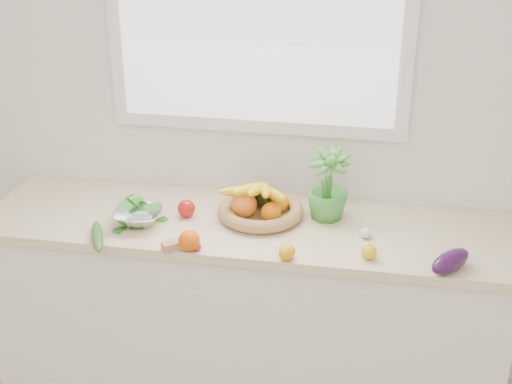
% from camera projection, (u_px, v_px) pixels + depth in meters
% --- Properties ---
extents(back_wall, '(4.50, 0.02, 2.70)m').
position_uv_depth(back_wall, '(258.00, 98.00, 3.10)').
color(back_wall, white).
rests_on(back_wall, ground).
extents(counter_cabinet, '(2.20, 0.58, 0.86)m').
position_uv_depth(counter_cabinet, '(246.00, 313.00, 3.22)').
color(counter_cabinet, silver).
rests_on(counter_cabinet, ground).
extents(countertop, '(2.24, 0.62, 0.04)m').
position_uv_depth(countertop, '(245.00, 225.00, 3.03)').
color(countertop, beige).
rests_on(countertop, counter_cabinet).
extents(window_frame, '(1.30, 0.03, 1.10)m').
position_uv_depth(window_frame, '(257.00, 5.00, 2.91)').
color(window_frame, white).
rests_on(window_frame, back_wall).
extents(window_pane, '(1.18, 0.01, 0.98)m').
position_uv_depth(window_pane, '(257.00, 6.00, 2.90)').
color(window_pane, white).
rests_on(window_pane, window_frame).
extents(orange_loose, '(0.10, 0.10, 0.09)m').
position_uv_depth(orange_loose, '(189.00, 240.00, 2.78)').
color(orange_loose, '#DC5406').
rests_on(orange_loose, countertop).
extents(lemon_a, '(0.05, 0.07, 0.05)m').
position_uv_depth(lemon_a, '(186.00, 244.00, 2.79)').
color(lemon_a, orange).
rests_on(lemon_a, countertop).
extents(lemon_b, '(0.09, 0.09, 0.06)m').
position_uv_depth(lemon_b, '(287.00, 252.00, 2.73)').
color(lemon_b, '#E69F0C').
rests_on(lemon_b, countertop).
extents(lemon_c, '(0.08, 0.09, 0.06)m').
position_uv_depth(lemon_c, '(369.00, 251.00, 2.73)').
color(lemon_c, '#E5B30C').
rests_on(lemon_c, countertop).
extents(apple, '(0.09, 0.09, 0.08)m').
position_uv_depth(apple, '(186.00, 208.00, 3.05)').
color(apple, '#B8170E').
rests_on(apple, countertop).
extents(ginger, '(0.11, 0.10, 0.03)m').
position_uv_depth(ginger, '(175.00, 245.00, 2.80)').
color(ginger, tan).
rests_on(ginger, countertop).
extents(garlic_a, '(0.06, 0.06, 0.04)m').
position_uv_depth(garlic_a, '(366.00, 233.00, 2.88)').
color(garlic_a, silver).
rests_on(garlic_a, countertop).
extents(garlic_b, '(0.06, 0.06, 0.05)m').
position_uv_depth(garlic_b, '(295.00, 214.00, 3.03)').
color(garlic_b, beige).
rests_on(garlic_b, countertop).
extents(garlic_c, '(0.06, 0.06, 0.04)m').
position_uv_depth(garlic_c, '(367.00, 248.00, 2.77)').
color(garlic_c, beige).
rests_on(garlic_c, countertop).
extents(eggplant, '(0.19, 0.20, 0.08)m').
position_uv_depth(eggplant, '(450.00, 261.00, 2.65)').
color(eggplant, '#310F3A').
rests_on(eggplant, countertop).
extents(cucumber, '(0.15, 0.25, 0.05)m').
position_uv_depth(cucumber, '(97.00, 236.00, 2.85)').
color(cucumber, '#215819').
rests_on(cucumber, countertop).
extents(radish, '(0.04, 0.04, 0.03)m').
position_uv_depth(radish, '(197.00, 247.00, 2.79)').
color(radish, red).
rests_on(radish, countertop).
extents(potted_herb, '(0.21, 0.21, 0.32)m').
position_uv_depth(potted_herb, '(328.00, 185.00, 2.99)').
color(potted_herb, '#3E9034').
rests_on(potted_herb, countertop).
extents(fruit_basket, '(0.41, 0.41, 0.19)m').
position_uv_depth(fruit_basket, '(260.00, 206.00, 3.04)').
color(fruit_basket, '#AA884B').
rests_on(fruit_basket, countertop).
extents(colander_with_spinach, '(0.22, 0.22, 0.11)m').
position_uv_depth(colander_with_spinach, '(138.00, 212.00, 2.97)').
color(colander_with_spinach, white).
rests_on(colander_with_spinach, countertop).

